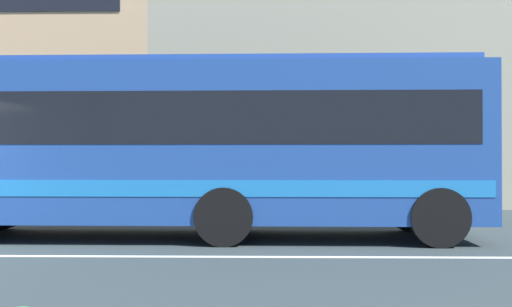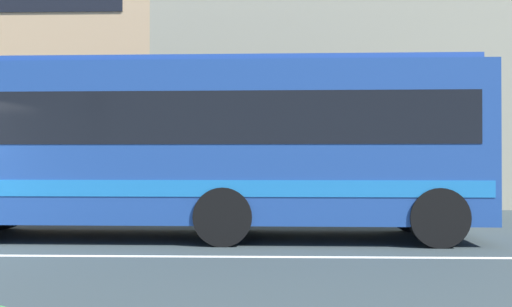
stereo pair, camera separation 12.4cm
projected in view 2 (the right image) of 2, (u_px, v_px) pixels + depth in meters
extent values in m
cube|color=#A39D84|center=(455.00, 14.00, 22.22)|extent=(20.37, 8.25, 13.37)
cube|color=#20458F|center=(196.00, 144.00, 11.72)|extent=(10.54, 2.72, 2.81)
cube|color=black|center=(196.00, 122.00, 11.72)|extent=(9.91, 2.73, 0.90)
cube|color=#1D73BF|center=(196.00, 185.00, 11.71)|extent=(10.33, 2.74, 0.28)
cube|color=#244794|center=(196.00, 67.00, 11.73)|extent=(10.12, 2.30, 0.12)
cylinder|color=black|center=(3.00, 205.00, 13.08)|extent=(1.00, 0.29, 1.00)
cylinder|color=black|center=(223.00, 217.00, 10.49)|extent=(1.00, 0.29, 1.00)
cylinder|color=black|center=(234.00, 206.00, 12.86)|extent=(1.00, 0.29, 1.00)
cylinder|color=black|center=(439.00, 218.00, 10.33)|extent=(1.00, 0.29, 1.00)
cylinder|color=black|center=(410.00, 207.00, 12.69)|extent=(1.00, 0.29, 1.00)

